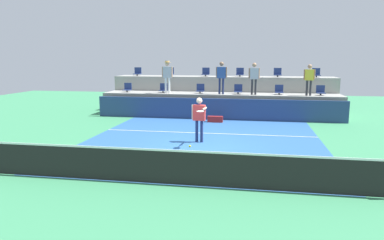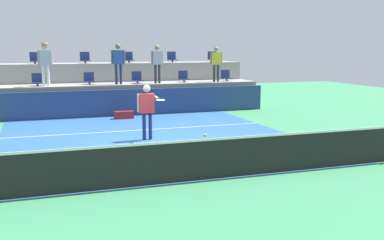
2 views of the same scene
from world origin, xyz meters
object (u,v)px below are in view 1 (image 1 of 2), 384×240
at_px(spectator_in_white, 221,75).
at_px(spectator_in_grey, 309,77).
at_px(stadium_chair_lower_left, 163,89).
at_px(stadium_chair_lower_mid_right, 238,90).
at_px(stadium_chair_lower_far_right, 321,91).
at_px(spectator_leaning_on_rail, 254,76).
at_px(stadium_chair_upper_left, 170,72).
at_px(stadium_chair_upper_far_left, 138,72).
at_px(stadium_chair_upper_right, 278,73).
at_px(stadium_chair_lower_far_left, 128,88).
at_px(spectator_with_hat, 167,73).
at_px(stadium_chair_lower_mid_left, 200,89).
at_px(tennis_player, 199,115).
at_px(stadium_chair_lower_right, 279,90).
at_px(tennis_ball, 190,146).
at_px(stadium_chair_upper_far_right, 316,73).
at_px(stadium_chair_upper_mid_left, 206,73).
at_px(equipment_bag, 215,119).

bearing_deg(spectator_in_white, spectator_in_grey, -0.00).
bearing_deg(stadium_chair_lower_left, spectator_in_grey, -2.80).
bearing_deg(spectator_in_grey, stadium_chair_lower_mid_right, 173.98).
xyz_separation_m(stadium_chair_lower_far_right, spectator_leaning_on_rail, (-3.47, -0.38, 0.80)).
distance_m(stadium_chair_lower_left, stadium_chair_upper_left, 1.99).
relative_size(stadium_chair_upper_left, spectator_leaning_on_rail, 0.31).
relative_size(stadium_chair_upper_far_left, stadium_chair_upper_right, 1.00).
relative_size(stadium_chair_lower_far_left, spectator_in_white, 0.30).
distance_m(spectator_with_hat, spectator_in_white, 2.99).
bearing_deg(stadium_chair_upper_right, spectator_leaning_on_rail, -121.48).
relative_size(stadium_chair_lower_far_left, stadium_chair_lower_mid_left, 1.00).
bearing_deg(tennis_player, spectator_with_hat, 114.09).
bearing_deg(stadium_chair_upper_right, spectator_with_hat, -160.17).
distance_m(stadium_chair_lower_right, stadium_chair_upper_left, 6.74).
bearing_deg(tennis_ball, stadium_chair_upper_left, 105.84).
height_order(stadium_chair_lower_mid_left, stadium_chair_upper_right, stadium_chair_upper_right).
relative_size(stadium_chair_lower_far_right, stadium_chair_upper_far_left, 1.00).
distance_m(spectator_leaning_on_rail, spectator_in_grey, 2.80).
xyz_separation_m(stadium_chair_lower_left, stadium_chair_upper_far_right, (8.54, 1.80, 0.85)).
xyz_separation_m(stadium_chair_lower_far_left, spectator_in_white, (5.46, -0.38, 0.84)).
distance_m(stadium_chair_lower_far_left, stadium_chair_lower_mid_left, 4.26).
bearing_deg(spectator_in_white, spectator_leaning_on_rail, -0.00).
bearing_deg(stadium_chair_lower_mid_right, stadium_chair_upper_far_right, 22.59).
relative_size(stadium_chair_lower_mid_right, spectator_leaning_on_rail, 0.31).
relative_size(stadium_chair_lower_mid_right, stadium_chair_upper_far_right, 1.00).
distance_m(stadium_chair_lower_right, spectator_in_grey, 1.68).
distance_m(stadium_chair_upper_left, spectator_with_hat, 2.22).
relative_size(stadium_chair_lower_right, spectator_leaning_on_rail, 0.31).
height_order(stadium_chair_upper_left, stadium_chair_upper_mid_left, same).
xyz_separation_m(stadium_chair_upper_mid_left, spectator_in_white, (1.15, -2.18, -0.01)).
height_order(stadium_chair_lower_far_right, spectator_in_grey, spectator_in_grey).
distance_m(stadium_chair_upper_far_right, tennis_player, 10.04).
distance_m(stadium_chair_lower_mid_right, stadium_chair_upper_far_right, 4.76).
relative_size(stadium_chair_lower_mid_right, stadium_chair_upper_mid_left, 1.00).
bearing_deg(stadium_chair_upper_left, spectator_in_grey, -15.46).
distance_m(stadium_chair_lower_far_left, equipment_bag, 5.87).
height_order(stadium_chair_lower_mid_right, stadium_chair_upper_far_left, stadium_chair_upper_far_left).
bearing_deg(tennis_ball, spectator_leaning_on_rail, 81.02).
height_order(stadium_chair_upper_mid_left, spectator_leaning_on_rail, spectator_leaning_on_rail).
xyz_separation_m(stadium_chair_lower_mid_left, spectator_in_grey, (5.74, -0.38, 0.75)).
bearing_deg(stadium_chair_lower_mid_right, spectator_with_hat, -174.35).
bearing_deg(stadium_chair_upper_mid_left, spectator_in_grey, -21.01).
bearing_deg(tennis_ball, equipment_bag, 91.73).
bearing_deg(stadium_chair_upper_far_left, equipment_bag, -35.94).
xyz_separation_m(tennis_player, spectator_leaning_on_rail, (1.97, 6.14, 1.22)).
bearing_deg(stadium_chair_lower_right, tennis_player, -116.94).
bearing_deg(stadium_chair_lower_far_left, stadium_chair_lower_far_right, 0.00).
bearing_deg(stadium_chair_lower_mid_right, spectator_in_white, -156.72).
bearing_deg(spectator_in_grey, equipment_bag, -160.27).
height_order(stadium_chair_upper_left, tennis_ball, stadium_chair_upper_left).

